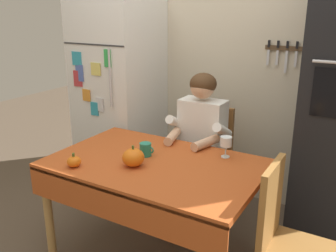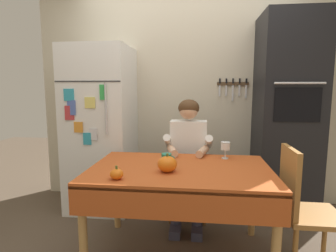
# 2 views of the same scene
# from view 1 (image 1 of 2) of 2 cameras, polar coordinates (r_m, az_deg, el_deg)

# --- Properties ---
(back_wall_assembly) EXTENTS (3.70, 0.13, 2.60)m
(back_wall_assembly) POSITION_cam_1_polar(r_m,az_deg,el_deg) (3.40, 10.18, 10.47)
(back_wall_assembly) COLOR beige
(back_wall_assembly) RESTS_ON ground
(refrigerator) EXTENTS (0.68, 0.71, 1.80)m
(refrigerator) POSITION_cam_1_polar(r_m,az_deg,el_deg) (3.62, -7.47, 4.60)
(refrigerator) COLOR white
(refrigerator) RESTS_ON ground
(dining_table) EXTENTS (1.40, 0.90, 0.74)m
(dining_table) POSITION_cam_1_polar(r_m,az_deg,el_deg) (2.49, -2.25, -7.47)
(dining_table) COLOR tan
(dining_table) RESTS_ON ground
(chair_behind_person) EXTENTS (0.40, 0.40, 0.93)m
(chair_behind_person) POSITION_cam_1_polar(r_m,az_deg,el_deg) (3.18, 6.11, -4.65)
(chair_behind_person) COLOR brown
(chair_behind_person) RESTS_ON ground
(seated_person) EXTENTS (0.47, 0.55, 1.25)m
(seated_person) POSITION_cam_1_polar(r_m,az_deg,el_deg) (2.93, 4.72, -1.81)
(seated_person) COLOR #38384C
(seated_person) RESTS_ON ground
(chair_right_side) EXTENTS (0.40, 0.40, 0.93)m
(chair_right_side) POSITION_cam_1_polar(r_m,az_deg,el_deg) (2.23, 17.77, -16.05)
(chair_right_side) COLOR #9E6B33
(chair_right_side) RESTS_ON ground
(coffee_mug) EXTENTS (0.11, 0.08, 0.09)m
(coffee_mug) POSITION_cam_1_polar(r_m,az_deg,el_deg) (2.56, -3.47, -3.63)
(coffee_mug) COLOR #237F66
(coffee_mug) RESTS_ON dining_table
(wine_glass) EXTENTS (0.08, 0.08, 0.15)m
(wine_glass) POSITION_cam_1_polar(r_m,az_deg,el_deg) (2.54, 8.95, -2.50)
(wine_glass) COLOR white
(wine_glass) RESTS_ON dining_table
(pumpkin_large) EXTENTS (0.09, 0.09, 0.09)m
(pumpkin_large) POSITION_cam_1_polar(r_m,az_deg,el_deg) (2.46, -14.32, -5.33)
(pumpkin_large) COLOR orange
(pumpkin_large) RESTS_ON dining_table
(pumpkin_medium) EXTENTS (0.14, 0.14, 0.14)m
(pumpkin_medium) POSITION_cam_1_polar(r_m,az_deg,el_deg) (2.40, -5.39, -4.86)
(pumpkin_medium) COLOR orange
(pumpkin_medium) RESTS_ON dining_table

